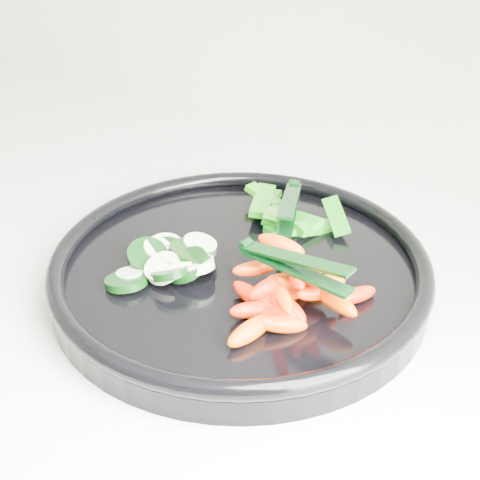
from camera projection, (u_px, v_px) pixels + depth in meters
The scene contains 7 objects.
counter at pixel (113, 455), 1.07m from camera, with size 2.02×0.62×0.93m.
veggie_tray at pixel (240, 270), 0.66m from camera, with size 0.48×0.48×0.04m.
cucumber_pile at pixel (171, 257), 0.66m from camera, with size 0.11×0.13×0.04m.
carrot_pile at pixel (290, 291), 0.59m from camera, with size 0.13×0.15×0.06m.
pepper_pile at pixel (287, 215), 0.73m from camera, with size 0.14×0.10×0.04m.
tong_carrot at pixel (292, 263), 0.57m from camera, with size 0.11×0.02×0.02m.
tong_pepper at pixel (290, 204), 0.71m from camera, with size 0.07×0.11×0.02m.
Camera 1 is at (0.61, 1.26, 1.32)m, focal length 50.00 mm.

